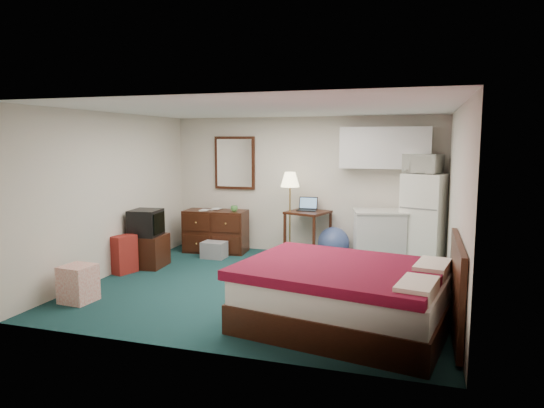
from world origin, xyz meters
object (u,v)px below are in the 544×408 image
(bed, at_px, (344,296))
(tv_stand, at_px, (149,251))
(dresser, at_px, (216,231))
(kitchen_counter, at_px, (379,238))
(suitcase, at_px, (124,254))
(floor_lamp, at_px, (290,215))
(fridge, at_px, (424,220))
(desk, at_px, (308,234))

(bed, height_order, tv_stand, bed)
(dresser, bearing_deg, bed, -50.36)
(kitchen_counter, bearing_deg, suitcase, -167.31)
(floor_lamp, relative_size, fridge, 0.99)
(tv_stand, bearing_deg, kitchen_counter, 15.26)
(desk, relative_size, suitcase, 1.39)
(kitchen_counter, relative_size, fridge, 0.57)
(kitchen_counter, bearing_deg, fridge, -7.14)
(desk, xyz_separation_m, tv_stand, (-2.36, -1.45, -0.15))
(desk, distance_m, tv_stand, 2.77)
(desk, bearing_deg, bed, -52.44)
(fridge, bearing_deg, bed, -86.50)
(desk, height_order, kitchen_counter, kitchen_counter)
(dresser, bearing_deg, tv_stand, -119.85)
(desk, distance_m, fridge, 2.01)
(floor_lamp, relative_size, kitchen_counter, 1.73)
(fridge, bearing_deg, tv_stand, -143.24)
(floor_lamp, bearing_deg, suitcase, -141.74)
(floor_lamp, bearing_deg, fridge, 2.89)
(dresser, relative_size, floor_lamp, 0.75)
(fridge, relative_size, bed, 0.71)
(dresser, distance_m, suitcase, 1.95)
(bed, height_order, suitcase, bed)
(floor_lamp, relative_size, bed, 0.71)
(fridge, relative_size, suitcase, 2.59)
(floor_lamp, xyz_separation_m, bed, (1.43, -2.93, -0.42))
(bed, bearing_deg, dresser, 144.70)
(dresser, xyz_separation_m, bed, (2.87, -2.97, -0.05))
(kitchen_counter, bearing_deg, tv_stand, -172.58)
(bed, bearing_deg, suitcase, 172.71)
(dresser, height_order, fridge, fridge)
(bed, distance_m, tv_stand, 3.87)
(floor_lamp, xyz_separation_m, kitchen_counter, (1.55, 0.04, -0.32))
(dresser, relative_size, bed, 0.53)
(floor_lamp, bearing_deg, bed, -64.00)
(fridge, bearing_deg, kitchen_counter, -155.52)
(dresser, height_order, desk, desk)
(dresser, xyz_separation_m, suitcase, (-0.78, -1.79, -0.09))
(kitchen_counter, height_order, tv_stand, kitchen_counter)
(dresser, relative_size, suitcase, 1.93)
(fridge, xyz_separation_m, suitcase, (-4.48, -1.87, -0.47))
(desk, height_order, bed, desk)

